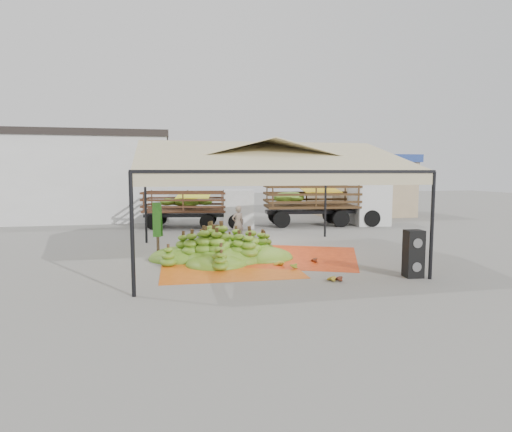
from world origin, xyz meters
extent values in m
plane|color=slate|center=(0.00, 0.00, 0.00)|extent=(90.00, 90.00, 0.00)
cylinder|color=black|center=(-4.00, -4.00, 1.50)|extent=(0.10, 0.10, 3.00)
cylinder|color=black|center=(4.00, -4.00, 1.50)|extent=(0.10, 0.10, 3.00)
cylinder|color=black|center=(-4.00, 4.00, 1.50)|extent=(0.10, 0.10, 3.00)
cylinder|color=black|center=(4.00, 4.00, 1.50)|extent=(0.10, 0.10, 3.00)
pyramid|color=#C0AF87|center=(0.00, 0.00, 3.50)|extent=(8.00, 8.00, 1.00)
cube|color=black|center=(0.00, 0.00, 3.00)|extent=(8.00, 8.00, 0.08)
cube|color=#C0AF87|center=(0.00, 0.00, 2.82)|extent=(8.00, 8.00, 0.36)
cube|color=silver|center=(-10.00, 14.00, 2.50)|extent=(14.00, 6.00, 5.00)
cube|color=black|center=(-10.00, 14.00, 5.20)|extent=(14.30, 6.30, 0.40)
cube|color=tan|center=(10.00, 13.00, 1.80)|extent=(6.00, 5.00, 3.60)
cube|color=navy|center=(10.00, 13.00, 3.85)|extent=(6.30, 5.30, 0.50)
cube|color=orange|center=(-1.29, -1.19, 0.01)|extent=(4.30, 4.11, 0.01)
cube|color=#EA4916|center=(1.34, -0.17, 0.01)|extent=(5.44, 5.55, 0.01)
ellipsoid|color=#337217|center=(-1.24, 0.02, 0.55)|extent=(5.60, 4.79, 1.10)
ellipsoid|color=#B78424|center=(1.10, -3.70, 0.11)|extent=(0.50, 0.42, 0.22)
ellipsoid|color=#B38423|center=(0.25, -1.59, 0.11)|extent=(0.65, 0.64, 0.23)
ellipsoid|color=#5B2615|center=(1.31, -3.70, 0.11)|extent=(0.53, 0.47, 0.21)
ellipsoid|color=#532613|center=(1.49, -1.22, 0.11)|extent=(0.55, 0.48, 0.22)
ellipsoid|color=#4A7718|center=(0.58, -1.89, 0.11)|extent=(0.64, 0.61, 0.23)
ellipsoid|color=#41861C|center=(-1.97, -1.47, 2.62)|extent=(0.24, 0.24, 0.20)
ellipsoid|color=#41861C|center=(-0.47, -1.47, 2.62)|extent=(0.24, 0.24, 0.20)
ellipsoid|color=#41861C|center=(1.03, -1.47, 2.62)|extent=(0.24, 0.24, 0.20)
cube|color=black|center=(3.65, -3.70, 0.34)|extent=(0.52, 0.47, 0.68)
cube|color=black|center=(3.65, -3.70, 1.01)|extent=(0.52, 0.47, 0.68)
imported|color=gray|center=(-0.16, 3.54, 0.77)|extent=(0.65, 0.54, 1.55)
cube|color=#492618|center=(-2.11, 8.81, 0.92)|extent=(4.66, 2.75, 0.10)
cube|color=silver|center=(0.73, 8.30, 1.01)|extent=(1.89, 2.17, 2.01)
cylinder|color=black|center=(-3.81, 8.23, 0.39)|extent=(0.82, 0.40, 0.79)
cylinder|color=black|center=(-3.50, 9.95, 0.39)|extent=(0.82, 0.40, 0.79)
cylinder|color=black|center=(-1.06, 7.73, 0.39)|extent=(0.82, 0.40, 0.79)
cylinder|color=black|center=(-0.75, 9.45, 0.39)|extent=(0.82, 0.40, 0.79)
cylinder|color=black|center=(0.41, 7.47, 0.39)|extent=(0.82, 0.40, 0.79)
cylinder|color=black|center=(0.72, 9.19, 0.39)|extent=(0.82, 0.40, 0.79)
ellipsoid|color=#557C19|center=(-2.11, 8.81, 1.35)|extent=(3.72, 2.17, 0.61)
cube|color=yellow|center=(-1.68, 8.73, 1.70)|extent=(2.03, 2.02, 0.22)
cube|color=#4B3019|center=(4.81, 8.25, 1.07)|extent=(5.30, 2.87, 0.12)
cube|color=silver|center=(8.14, 7.89, 1.17)|extent=(2.06, 2.42, 2.33)
cylinder|color=black|center=(2.89, 7.44, 0.46)|extent=(0.94, 0.40, 0.91)
cylinder|color=black|center=(3.11, 9.46, 0.46)|extent=(0.94, 0.40, 0.91)
cylinder|color=black|center=(6.12, 7.09, 0.46)|extent=(0.94, 0.40, 0.91)
cylinder|color=black|center=(6.33, 9.11, 0.46)|extent=(0.94, 0.40, 0.91)
cylinder|color=black|center=(7.83, 6.90, 0.46)|extent=(0.94, 0.40, 0.91)
cylinder|color=black|center=(8.05, 8.92, 0.46)|extent=(0.94, 0.40, 0.91)
ellipsoid|color=#477518|center=(4.81, 8.25, 1.57)|extent=(4.23, 2.25, 0.71)
cube|color=yellow|center=(5.32, 8.20, 1.98)|extent=(2.24, 2.23, 0.25)
camera|label=1|loc=(-3.25, -14.43, 3.00)|focal=30.00mm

